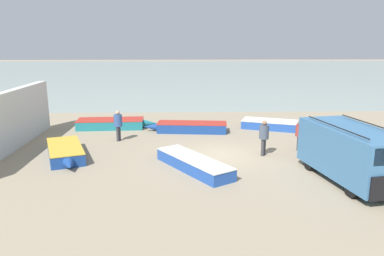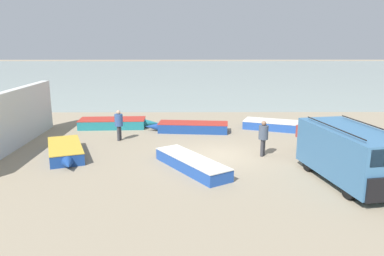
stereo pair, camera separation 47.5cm
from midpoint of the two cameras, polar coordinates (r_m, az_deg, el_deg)
The scene contains 12 objects.
ground_plane at distance 19.18m, azimuth 4.78°, elevation -4.26°, with size 200.00×200.00×0.00m, color gray.
sea_water at distance 70.47m, azimuth 1.00°, elevation 8.48°, with size 120.00×80.00×0.01m, color #99A89E.
harbor_wall at distance 21.76m, azimuth -25.78°, elevation 0.84°, with size 0.50×11.42×3.15m, color silver.
parked_van at distance 16.69m, azimuth 23.75°, elevation -3.56°, with size 3.04×5.47×2.40m.
fishing_rowboat_0 at distance 17.21m, azimuth 0.35°, elevation -5.28°, with size 3.74×5.15×0.57m.
fishing_rowboat_1 at distance 24.07m, azimuth 0.30°, elevation 0.13°, with size 5.44×1.86×0.61m.
fishing_rowboat_2 at distance 25.46m, azimuth 12.80°, elevation 0.46°, with size 4.45×2.83×0.56m.
fishing_rowboat_3 at distance 25.69m, azimuth -11.16°, elevation 0.72°, with size 5.33×1.89×0.61m.
fishing_rowboat_4 at distance 19.85m, azimuth -18.10°, elevation -3.37°, with size 2.84×4.74×0.61m.
fisherman_0 at distance 19.21m, azimuth 11.52°, elevation -1.08°, with size 0.48×0.48×1.82m.
fisherman_1 at distance 20.60m, azimuth 16.72°, elevation -0.80°, with size 0.42×0.42×1.60m.
fisherman_2 at distance 22.17m, azimuth -10.49°, elevation 0.83°, with size 0.47×0.47×1.81m.
Camera 2 is at (-1.49, -18.23, 5.72)m, focal length 35.00 mm.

